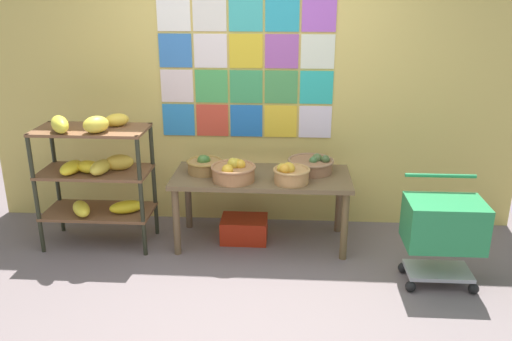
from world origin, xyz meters
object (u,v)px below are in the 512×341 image
object	(u,v)px
display_table	(261,183)
fruit_basket_back_right	(290,174)
banana_shelf_unit	(95,168)
shopping_cart	(443,227)
fruit_basket_right	(234,171)
fruit_basket_centre	(205,165)
fruit_basket_left	(311,164)
produce_crate_under_table	(244,229)

from	to	relation	value
display_table	fruit_basket_back_right	size ratio (longest dim) A/B	4.95
banana_shelf_unit	shopping_cart	bearing A→B (deg)	-9.53
fruit_basket_right	fruit_basket_back_right	size ratio (longest dim) A/B	1.22
banana_shelf_unit	fruit_basket_centre	xyz separation A→B (m)	(0.90, 0.17, -0.01)
display_table	fruit_basket_left	size ratio (longest dim) A/B	3.77
fruit_basket_left	shopping_cart	bearing A→B (deg)	-36.89
display_table	fruit_basket_back_right	distance (m)	0.34
fruit_basket_back_right	fruit_basket_left	world-z (taller)	fruit_basket_back_right
produce_crate_under_table	shopping_cart	bearing A→B (deg)	-22.39
fruit_basket_centre	fruit_basket_left	size ratio (longest dim) A/B	0.78
fruit_basket_centre	fruit_basket_left	bearing A→B (deg)	4.86
produce_crate_under_table	fruit_basket_back_right	bearing A→B (deg)	-27.21
fruit_basket_right	fruit_basket_left	world-z (taller)	fruit_basket_right
fruit_basket_left	fruit_basket_right	bearing A→B (deg)	-157.65
fruit_basket_back_right	produce_crate_under_table	xyz separation A→B (m)	(-0.40, 0.21, -0.61)
banana_shelf_unit	display_table	bearing A→B (deg)	5.50
fruit_basket_right	produce_crate_under_table	bearing A→B (deg)	69.69
fruit_basket_right	fruit_basket_back_right	xyz separation A→B (m)	(0.47, -0.02, -0.00)
fruit_basket_left	shopping_cart	world-z (taller)	shopping_cart
fruit_basket_back_right	shopping_cart	size ratio (longest dim) A/B	0.38
banana_shelf_unit	display_table	world-z (taller)	banana_shelf_unit
fruit_basket_centre	shopping_cart	xyz separation A→B (m)	(1.88, -0.64, -0.23)
fruit_basket_left	shopping_cart	distance (m)	1.22
fruit_basket_back_right	fruit_basket_centre	distance (m)	0.77
produce_crate_under_table	fruit_basket_right	bearing A→B (deg)	-110.31
fruit_basket_right	display_table	bearing A→B (deg)	33.68
banana_shelf_unit	produce_crate_under_table	distance (m)	1.39
fruit_basket_back_right	fruit_basket_left	bearing A→B (deg)	58.34
banana_shelf_unit	fruit_basket_right	distance (m)	1.17
fruit_basket_back_right	shopping_cart	bearing A→B (deg)	-20.60
banana_shelf_unit	fruit_basket_back_right	size ratio (longest dim) A/B	3.87
display_table	shopping_cart	xyz separation A→B (m)	(1.39, -0.60, -0.09)
fruit_basket_right	fruit_basket_left	bearing A→B (deg)	22.35
fruit_basket_right	fruit_basket_centre	distance (m)	0.33
banana_shelf_unit	fruit_basket_left	xyz separation A→B (m)	(1.82, 0.25, -0.01)
fruit_basket_right	fruit_basket_centre	bearing A→B (deg)	145.19
banana_shelf_unit	shopping_cart	size ratio (longest dim) A/B	1.46
banana_shelf_unit	fruit_basket_left	distance (m)	1.84
fruit_basket_right	shopping_cart	world-z (taller)	fruit_basket_right
banana_shelf_unit	fruit_basket_right	bearing A→B (deg)	-0.67
display_table	fruit_basket_left	world-z (taller)	fruit_basket_left
display_table	produce_crate_under_table	xyz separation A→B (m)	(-0.16, 0.03, -0.45)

